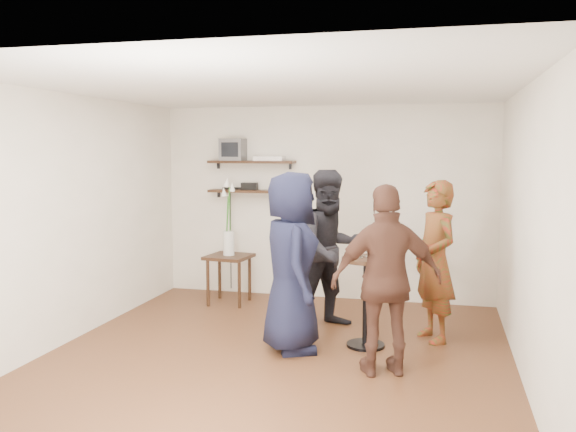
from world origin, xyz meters
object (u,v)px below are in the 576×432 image
object	(u,v)px
person_plaid	(435,261)
person_navy	(291,262)
drinks_table	(366,290)
person_brown	(387,280)
person_dark	(331,249)
side_table	(229,263)
radio	(250,186)
dvd_deck	(270,159)
crt_monitor	(233,150)

from	to	relation	value
person_plaid	person_navy	world-z (taller)	person_navy
drinks_table	person_brown	xyz separation A→B (m)	(0.27, -0.73, 0.26)
person_dark	side_table	bearing A→B (deg)	115.86
person_dark	drinks_table	bearing A→B (deg)	-90.00
radio	drinks_table	size ratio (longest dim) A/B	0.24
person_plaid	drinks_table	bearing A→B (deg)	-90.00
person_dark	dvd_deck	bearing A→B (deg)	92.85
radio	person_brown	xyz separation A→B (m)	(2.10, -2.58, -0.66)
radio	side_table	size ratio (longest dim) A/B	0.34
person_navy	person_dark	bearing A→B (deg)	-37.19
crt_monitor	side_table	distance (m)	1.57
side_table	person_brown	distance (m)	3.06
drinks_table	person_navy	size ratio (longest dim) A/B	0.51
person_navy	crt_monitor	bearing A→B (deg)	9.76
radio	person_dark	xyz separation A→B (m)	(1.36, -1.24, -0.62)
side_table	person_dark	distance (m)	1.69
person_plaid	radio	bearing A→B (deg)	-150.09
crt_monitor	person_plaid	xyz separation A→B (m)	(2.74, -1.46, -1.17)
dvd_deck	crt_monitor	bearing A→B (deg)	180.00
person_brown	person_plaid	bearing A→B (deg)	-130.16
dvd_deck	side_table	bearing A→B (deg)	-129.30
dvd_deck	person_brown	size ratio (longest dim) A/B	0.23
crt_monitor	dvd_deck	size ratio (longest dim) A/B	0.80
side_table	person_dark	world-z (taller)	person_dark
side_table	person_dark	size ratio (longest dim) A/B	0.36
side_table	person_navy	world-z (taller)	person_navy
crt_monitor	person_dark	bearing A→B (deg)	-37.89
side_table	crt_monitor	bearing A→B (deg)	101.35
radio	person_plaid	distance (m)	2.98
side_table	dvd_deck	bearing A→B (deg)	50.70
drinks_table	side_table	bearing A→B (deg)	145.71
dvd_deck	person_plaid	size ratio (longest dim) A/B	0.23
drinks_table	person_plaid	xyz separation A→B (m)	(0.67, 0.39, 0.26)
drinks_table	person_plaid	world-z (taller)	person_plaid
person_navy	person_plaid	bearing A→B (deg)	-86.26
person_brown	side_table	bearing A→B (deg)	-63.03
side_table	person_plaid	xyz separation A→B (m)	(2.64, -0.95, 0.32)
side_table	drinks_table	size ratio (longest dim) A/B	0.69
side_table	person_navy	distance (m)	2.09
person_plaid	person_navy	size ratio (longest dim) A/B	0.94
radio	person_navy	distance (m)	2.49
radio	person_navy	xyz separation A→B (m)	(1.12, -2.14, -0.62)
crt_monitor	person_brown	size ratio (longest dim) A/B	0.19
drinks_table	person_navy	xyz separation A→B (m)	(-0.72, -0.30, 0.31)
dvd_deck	person_navy	world-z (taller)	dvd_deck
dvd_deck	side_table	size ratio (longest dim) A/B	0.62
radio	person_brown	world-z (taller)	person_brown
person_navy	side_table	bearing A→B (deg)	14.89
radio	drinks_table	distance (m)	2.76
crt_monitor	dvd_deck	bearing A→B (deg)	0.00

